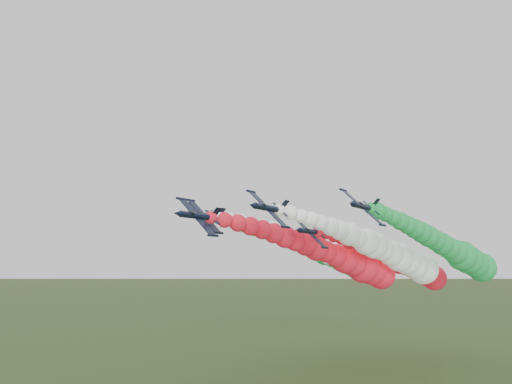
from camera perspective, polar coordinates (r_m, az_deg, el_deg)
jet_lead at (r=136.72m, az=10.05°, el=-7.63°), size 17.03×84.57×19.76m
jet_inner_left at (r=146.77m, az=9.25°, el=-7.19°), size 16.62×84.16×19.35m
jet_inner_right at (r=142.12m, az=15.32°, el=-6.88°), size 17.37×84.90×20.10m
jet_outer_left at (r=161.71m, az=7.78°, el=-6.96°), size 17.29×84.82×20.02m
jet_outer_right at (r=148.81m, az=21.99°, el=-6.49°), size 17.14×84.67×19.87m
jet_trail at (r=160.36m, az=16.64°, el=-7.92°), size 16.95×84.48×19.68m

